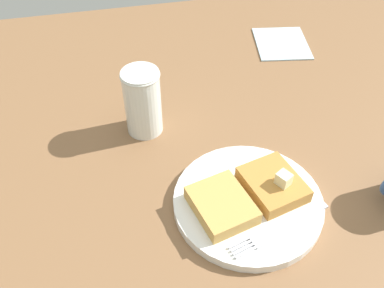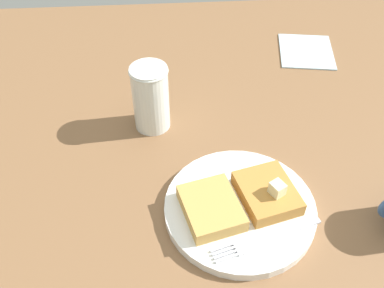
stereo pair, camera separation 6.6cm
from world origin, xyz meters
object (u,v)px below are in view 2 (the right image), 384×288
(plate, at_px, (240,208))
(fork, at_px, (261,240))
(syrup_jar, at_px, (151,99))
(napkin, at_px, (306,51))

(plate, xyz_separation_m, fork, (-0.02, 0.06, 0.01))
(fork, bearing_deg, syrup_jar, -61.02)
(fork, height_order, syrup_jar, syrup_jar)
(fork, distance_m, napkin, 0.50)
(plate, bearing_deg, syrup_jar, -57.84)
(plate, distance_m, syrup_jar, 0.24)
(plate, relative_size, syrup_jar, 1.83)
(fork, xyz_separation_m, syrup_jar, (0.14, -0.26, 0.04))
(napkin, bearing_deg, fork, 68.14)
(fork, relative_size, napkin, 1.21)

